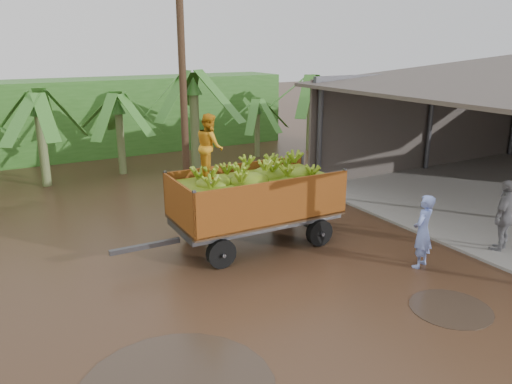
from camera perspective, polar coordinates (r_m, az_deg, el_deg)
ground at (r=11.71m, az=2.49°, el=-10.00°), size 100.00×100.00×0.00m
hedge_north at (r=25.35m, az=-21.20°, el=7.78°), size 22.00×3.00×3.60m
banana_trailer at (r=13.21m, az=-0.17°, el=-0.57°), size 6.10×2.19×3.62m
man_blue at (r=12.66m, az=18.52°, el=-4.29°), size 0.78×0.64×1.82m
man_grey at (r=14.31m, az=26.51°, el=-2.53°), size 1.23×0.78×1.95m
utility_pole at (r=16.85m, az=-8.42°, el=13.80°), size 1.20×0.24×8.78m
banana_plants at (r=16.90m, az=-24.62°, el=3.77°), size 24.04×20.66×4.29m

